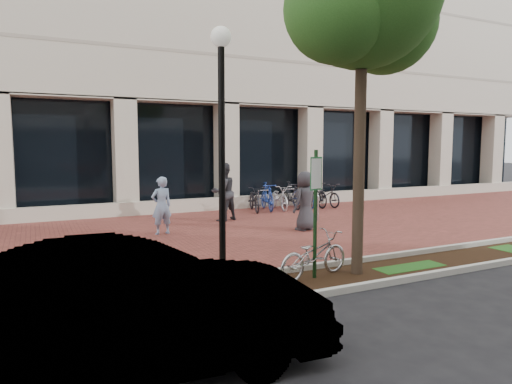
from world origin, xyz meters
name	(u,v)px	position (x,y,z in m)	size (l,w,h in m)	color
ground	(228,232)	(0.00, 0.00, 0.00)	(120.00, 120.00, 0.00)	black
brick_plaza	(228,232)	(0.00, 0.00, 0.01)	(40.00, 9.00, 0.01)	brown
planting_strip	(335,279)	(0.00, -5.25, 0.01)	(40.00, 1.50, 0.01)	black
curb_plaza_side	(313,267)	(0.00, -4.50, 0.06)	(40.00, 0.12, 0.12)	beige
curb_street_side	(360,287)	(0.00, -6.00, 0.06)	(40.00, 0.12, 0.12)	beige
parking_sign	(316,197)	(-0.32, -5.05, 1.55)	(0.34, 0.07, 2.44)	#133416
lamppost	(222,143)	(-2.05, -4.67, 2.57)	(0.36, 0.36, 4.56)	black
street_tree	(364,1)	(0.65, -5.12, 5.22)	(3.52, 2.93, 6.88)	#4A362A
locked_bicycle	(314,255)	(-0.31, -4.99, 0.44)	(0.59, 1.69, 0.89)	#B2B2B6
pedestrian_left	(161,206)	(-1.81, 0.55, 0.83)	(0.60, 0.40, 1.65)	#8DAAD2
pedestrian_mid	(223,192)	(0.67, 1.99, 0.98)	(0.95, 0.74, 1.95)	#27272C
pedestrian_right	(305,201)	(2.20, -0.72, 0.89)	(0.87, 0.56, 1.77)	#2D2C32
bollard	(317,207)	(3.51, 0.58, 0.45)	(0.12, 0.12, 0.89)	#B0B0B4
bike_rack_cluster	(291,196)	(4.25, 3.53, 0.51)	(4.23, 1.98, 1.09)	black
sedan_near_curb	(130,310)	(-4.17, -7.23, 0.73)	(1.55, 4.44, 1.46)	#A7A7AB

